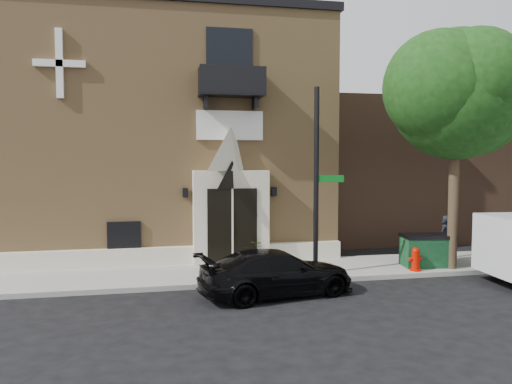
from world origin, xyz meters
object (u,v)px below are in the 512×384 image
black_sedan (277,273)px  street_sign (317,181)px  dumpster (427,250)px  pedestrian_near (444,238)px  fire_hydrant (416,259)px

black_sedan → street_sign: street_sign is taller
dumpster → pedestrian_near: (1.03, 0.62, 0.26)m
fire_hydrant → dumpster: size_ratio=0.43×
street_sign → fire_hydrant: bearing=17.3°
street_sign → dumpster: street_sign is taller
pedestrian_near → black_sedan: bearing=-18.0°
dumpster → pedestrian_near: 1.23m
black_sedan → fire_hydrant: bearing=-85.2°
street_sign → fire_hydrant: street_sign is taller
dumpster → pedestrian_near: pedestrian_near is taller
street_sign → pedestrian_near: (5.03, 0.96, -2.12)m
black_sedan → dumpster: bearing=-81.9°
black_sedan → pedestrian_near: 7.18m
black_sedan → dumpster: size_ratio=2.49×
fire_hydrant → street_sign: bearing=176.1°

